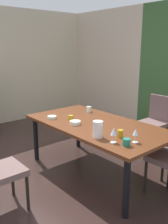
{
  "coord_description": "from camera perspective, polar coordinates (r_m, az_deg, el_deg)",
  "views": [
    {
      "loc": [
        2.81,
        -1.75,
        1.76
      ],
      "look_at": [
        0.17,
        0.5,
        0.85
      ],
      "focal_mm": 40.0,
      "sensor_mm": 36.0,
      "label": 1
    }
  ],
  "objects": [
    {
      "name": "cup_rear",
      "position": [
        2.7,
        9.69,
        -6.82
      ],
      "size": [
        0.08,
        0.08,
        0.08
      ],
      "primitive_type": "cylinder",
      "color": "#217A61",
      "rests_on": "dining_table"
    },
    {
      "name": "serving_bowl_center",
      "position": [
        3.67,
        -7.34,
        -1.22
      ],
      "size": [
        0.13,
        0.13,
        0.04
      ],
      "primitive_type": "cylinder",
      "color": "beige",
      "rests_on": "dining_table"
    },
    {
      "name": "serving_bowl_east",
      "position": [
        3.38,
        -2.03,
        -2.44
      ],
      "size": [
        0.15,
        0.15,
        0.05
      ],
      "primitive_type": "cylinder",
      "color": "white",
      "rests_on": "dining_table"
    },
    {
      "name": "cup_corner",
      "position": [
        3.57,
        -3.04,
        -1.32
      ],
      "size": [
        0.07,
        0.07,
        0.07
      ],
      "primitive_type": "cylinder",
      "color": "gold",
      "rests_on": "dining_table"
    },
    {
      "name": "back_panel_interior",
      "position": [
        6.45,
        4.75,
        10.69
      ],
      "size": [
        2.26,
        0.1,
        2.62
      ],
      "primitive_type": "cube",
      "color": "beige",
      "rests_on": "ground_plane"
    },
    {
      "name": "dining_table",
      "position": [
        3.45,
        2.78,
        -3.72
      ],
      "size": [
        2.05,
        1.06,
        0.74
      ],
      "color": "#5E2F18",
      "rests_on": "ground_plane"
    },
    {
      "name": "pitcher_north",
      "position": [
        2.88,
        3.2,
        -3.95
      ],
      "size": [
        0.13,
        0.12,
        0.2
      ],
      "color": "white",
      "rests_on": "dining_table"
    },
    {
      "name": "wine_glass_west",
      "position": [
        2.74,
        6.8,
        -4.56
      ],
      "size": [
        0.07,
        0.07,
        0.17
      ],
      "color": "silver",
      "rests_on": "dining_table"
    },
    {
      "name": "cup_near_window",
      "position": [
        4.0,
        1.13,
        0.62
      ],
      "size": [
        0.08,
        0.08,
        0.09
      ],
      "primitive_type": "cylinder",
      "color": "silver",
      "rests_on": "dining_table"
    },
    {
      "name": "chair_head_far",
      "position": [
        4.54,
        16.02,
        -1.57
      ],
      "size": [
        0.44,
        0.44,
        0.94
      ],
      "rotation": [
        0.0,
        0.0,
        3.14
      ],
      "color": "#725754",
      "rests_on": "ground_plane"
    },
    {
      "name": "wine_glass_south",
      "position": [
        2.79,
        11.71,
        -4.67
      ],
      "size": [
        0.06,
        0.06,
        0.15
      ],
      "color": "silver",
      "rests_on": "dining_table"
    },
    {
      "name": "ground_plane",
      "position": [
        3.75,
        -7.75,
        -13.57
      ],
      "size": [
        5.72,
        5.72,
        0.02
      ],
      "primitive_type": "cube",
      "color": "#32211D"
    },
    {
      "name": "cup_right",
      "position": [
        2.93,
        8.31,
        -4.9
      ],
      "size": [
        0.06,
        0.06,
        0.09
      ],
      "primitive_type": "cylinder",
      "color": "#B78E19",
      "rests_on": "dining_table"
    }
  ]
}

